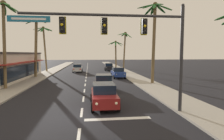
{
  "coord_description": "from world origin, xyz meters",
  "views": [
    {
      "loc": [
        0.53,
        -11.74,
        3.9
      ],
      "look_at": [
        2.87,
        8.0,
        2.2
      ],
      "focal_mm": 30.91,
      "sensor_mm": 36.0,
      "label": 1
    }
  ],
  "objects_px": {
    "sedan_lead_at_stop_bar": "(104,95)",
    "palm_right_farthest": "(116,49)",
    "palm_left_second": "(4,28)",
    "palm_left_farthest": "(44,40)",
    "palm_right_second": "(154,27)",
    "sedan_parked_mid_kerb": "(109,67)",
    "palm_right_third": "(125,43)",
    "sedan_third_in_queue": "(104,82)",
    "palm_left_third": "(36,38)",
    "sedan_parked_nearest_kerb": "(118,72)",
    "traffic_signal_mast": "(130,35)",
    "sedan_oncoming_far": "(78,68)"
  },
  "relations": [
    {
      "from": "sedan_parked_nearest_kerb",
      "to": "palm_right_farthest",
      "type": "bearing_deg",
      "value": 82.98
    },
    {
      "from": "traffic_signal_mast",
      "to": "sedan_third_in_queue",
      "type": "relative_size",
      "value": 2.36
    },
    {
      "from": "traffic_signal_mast",
      "to": "sedan_oncoming_far",
      "type": "xyz_separation_m",
      "value": [
        -4.94,
        29.36,
        -4.17
      ]
    },
    {
      "from": "traffic_signal_mast",
      "to": "palm_left_second",
      "type": "bearing_deg",
      "value": 138.49
    },
    {
      "from": "palm_right_second",
      "to": "sedan_oncoming_far",
      "type": "bearing_deg",
      "value": 121.22
    },
    {
      "from": "sedan_lead_at_stop_bar",
      "to": "palm_right_second",
      "type": "height_order",
      "value": "palm_right_second"
    },
    {
      "from": "traffic_signal_mast",
      "to": "palm_right_farthest",
      "type": "xyz_separation_m",
      "value": [
        5.0,
        42.32,
        0.23
      ]
    },
    {
      "from": "traffic_signal_mast",
      "to": "sedan_third_in_queue",
      "type": "xyz_separation_m",
      "value": [
        -0.98,
        8.39,
        -4.17
      ]
    },
    {
      "from": "sedan_parked_mid_kerb",
      "to": "palm_left_second",
      "type": "xyz_separation_m",
      "value": [
        -13.46,
        -22.6,
        5.79
      ]
    },
    {
      "from": "sedan_third_in_queue",
      "to": "sedan_parked_mid_kerb",
      "type": "distance_m",
      "value": 24.5
    },
    {
      "from": "traffic_signal_mast",
      "to": "palm_right_farthest",
      "type": "relative_size",
      "value": 1.42
    },
    {
      "from": "sedan_parked_mid_kerb",
      "to": "sedan_lead_at_stop_bar",
      "type": "bearing_deg",
      "value": -96.54
    },
    {
      "from": "palm_left_third",
      "to": "palm_right_farthest",
      "type": "relative_size",
      "value": 1.28
    },
    {
      "from": "sedan_parked_nearest_kerb",
      "to": "traffic_signal_mast",
      "type": "bearing_deg",
      "value": -96.37
    },
    {
      "from": "sedan_lead_at_stop_bar",
      "to": "palm_left_third",
      "type": "relative_size",
      "value": 0.46
    },
    {
      "from": "palm_left_third",
      "to": "palm_right_third",
      "type": "bearing_deg",
      "value": 23.01
    },
    {
      "from": "palm_left_second",
      "to": "palm_left_third",
      "type": "height_order",
      "value": "palm_left_third"
    },
    {
      "from": "sedan_oncoming_far",
      "to": "palm_left_third",
      "type": "xyz_separation_m",
      "value": [
        -5.96,
        -8.89,
        5.52
      ]
    },
    {
      "from": "palm_left_farthest",
      "to": "palm_right_farthest",
      "type": "xyz_separation_m",
      "value": [
        16.91,
        11.44,
        -1.47
      ]
    },
    {
      "from": "sedan_third_in_queue",
      "to": "palm_right_farthest",
      "type": "relative_size",
      "value": 0.6
    },
    {
      "from": "sedan_oncoming_far",
      "to": "palm_left_farthest",
      "type": "height_order",
      "value": "palm_left_farthest"
    },
    {
      "from": "palm_left_farthest",
      "to": "sedan_parked_mid_kerb",
      "type": "bearing_deg",
      "value": 7.41
    },
    {
      "from": "sedan_parked_nearest_kerb",
      "to": "palm_left_farthest",
      "type": "distance_m",
      "value": 19.35
    },
    {
      "from": "palm_left_second",
      "to": "sedan_lead_at_stop_bar",
      "type": "bearing_deg",
      "value": -38.24
    },
    {
      "from": "sedan_lead_at_stop_bar",
      "to": "palm_right_farthest",
      "type": "bearing_deg",
      "value": 80.87
    },
    {
      "from": "sedan_parked_nearest_kerb",
      "to": "palm_right_farthest",
      "type": "relative_size",
      "value": 0.6
    },
    {
      "from": "palm_left_second",
      "to": "palm_right_second",
      "type": "bearing_deg",
      "value": 5.88
    },
    {
      "from": "traffic_signal_mast",
      "to": "palm_right_third",
      "type": "bearing_deg",
      "value": 80.05
    },
    {
      "from": "sedan_parked_mid_kerb",
      "to": "palm_left_farthest",
      "type": "xyz_separation_m",
      "value": [
        -13.96,
        -1.81,
        5.87
      ]
    },
    {
      "from": "sedan_lead_at_stop_bar",
      "to": "palm_right_farthest",
      "type": "height_order",
      "value": "palm_right_farthest"
    },
    {
      "from": "sedan_parked_nearest_kerb",
      "to": "sedan_oncoming_far",
      "type": "bearing_deg",
      "value": 124.0
    },
    {
      "from": "traffic_signal_mast",
      "to": "palm_right_second",
      "type": "height_order",
      "value": "palm_right_second"
    },
    {
      "from": "palm_left_third",
      "to": "sedan_lead_at_stop_bar",
      "type": "bearing_deg",
      "value": -62.59
    },
    {
      "from": "sedan_parked_mid_kerb",
      "to": "palm_right_third",
      "type": "bearing_deg",
      "value": -64.11
    },
    {
      "from": "traffic_signal_mast",
      "to": "palm_left_farthest",
      "type": "xyz_separation_m",
      "value": [
        -11.91,
        30.89,
        1.69
      ]
    },
    {
      "from": "sedan_oncoming_far",
      "to": "palm_left_second",
      "type": "bearing_deg",
      "value": -108.6
    },
    {
      "from": "sedan_oncoming_far",
      "to": "palm_right_farthest",
      "type": "distance_m",
      "value": 16.91
    },
    {
      "from": "palm_left_farthest",
      "to": "palm_left_second",
      "type": "bearing_deg",
      "value": -88.63
    },
    {
      "from": "palm_right_second",
      "to": "palm_right_farthest",
      "type": "relative_size",
      "value": 1.37
    },
    {
      "from": "traffic_signal_mast",
      "to": "palm_left_farthest",
      "type": "bearing_deg",
      "value": 111.09
    },
    {
      "from": "sedan_parked_nearest_kerb",
      "to": "sedan_lead_at_stop_bar",
      "type": "bearing_deg",
      "value": -102.04
    },
    {
      "from": "palm_left_second",
      "to": "palm_right_third",
      "type": "distance_m",
      "value": 23.48
    },
    {
      "from": "palm_left_farthest",
      "to": "palm_right_second",
      "type": "bearing_deg",
      "value": -47.25
    },
    {
      "from": "palm_left_third",
      "to": "sedan_parked_nearest_kerb",
      "type": "bearing_deg",
      "value": -6.82
    },
    {
      "from": "sedan_oncoming_far",
      "to": "sedan_parked_nearest_kerb",
      "type": "xyz_separation_m",
      "value": [
        7.05,
        -10.45,
        0.0
      ]
    },
    {
      "from": "sedan_lead_at_stop_bar",
      "to": "palm_right_third",
      "type": "xyz_separation_m",
      "value": [
        6.2,
        24.87,
        5.14
      ]
    },
    {
      "from": "sedan_third_in_queue",
      "to": "palm_left_second",
      "type": "relative_size",
      "value": 0.48
    },
    {
      "from": "palm_right_third",
      "to": "palm_right_farthest",
      "type": "height_order",
      "value": "palm_right_third"
    },
    {
      "from": "palm_left_farthest",
      "to": "palm_right_third",
      "type": "bearing_deg",
      "value": -12.75
    },
    {
      "from": "sedan_third_in_queue",
      "to": "palm_left_third",
      "type": "distance_m",
      "value": 16.57
    }
  ]
}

